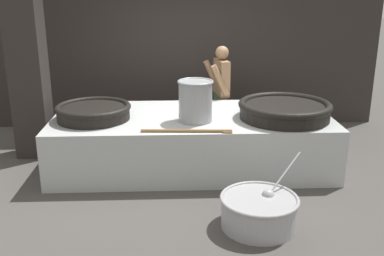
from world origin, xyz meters
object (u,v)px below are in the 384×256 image
object	(u,v)px
stock_pot	(195,100)
prep_bowl_vegetables	(259,210)
giant_wok_far	(285,109)
cook	(221,90)
giant_wok_near	(93,111)

from	to	relation	value
stock_pot	prep_bowl_vegetables	bearing A→B (deg)	-67.91
stock_pot	giant_wok_far	bearing A→B (deg)	3.00
cook	stock_pot	bearing A→B (deg)	60.31
giant_wok_far	giant_wok_near	bearing A→B (deg)	178.23
stock_pot	prep_bowl_vegetables	xyz separation A→B (m)	(0.63, -1.55, -0.87)
stock_pot	prep_bowl_vegetables	distance (m)	1.88
cook	prep_bowl_vegetables	world-z (taller)	cook
giant_wok_near	giant_wok_far	xyz separation A→B (m)	(2.69, -0.08, 0.02)
giant_wok_near	stock_pot	xyz separation A→B (m)	(1.43, -0.15, 0.18)
giant_wok_far	cook	size ratio (longest dim) A/B	0.81
giant_wok_near	cook	world-z (taller)	cook
giant_wok_far	cook	distance (m)	1.61
giant_wok_near	giant_wok_far	size ratio (longest dim) A/B	0.81
giant_wok_far	cook	world-z (taller)	cook
stock_pot	prep_bowl_vegetables	world-z (taller)	stock_pot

